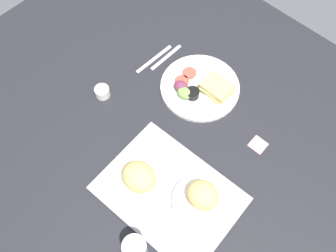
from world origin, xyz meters
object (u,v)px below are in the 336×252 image
Objects in this scene: bread_plate_near at (203,198)px; bread_plate_far at (138,179)px; espresso_cup at (102,92)px; sticky_note at (258,145)px; knife at (154,59)px; serving_tray at (169,194)px; plate_with_salad at (201,88)px; fork at (166,57)px; drinking_glass at (135,250)px.

bread_plate_far is at bearing 26.72° from bread_plate_near.
sticky_note is (-56.44, -24.02, -1.94)cm from espresso_cup.
knife is at bearing -94.82° from espresso_cup.
espresso_cup is 0.29× the size of knife.
bread_plate_near is at bearing -150.95° from serving_tray.
bread_plate_far reaches higher than plate_with_salad.
plate_with_salad is 5.49× the size of sticky_note.
espresso_cup is (45.88, -11.40, 1.20)cm from serving_tray.
sticky_note is at bearing 173.45° from plate_with_salad.
plate_with_salad reaches higher than serving_tray.
fork reaches higher than sticky_note.
espresso_cup reaches higher than knife.
serving_tray reaches higher than sticky_note.
plate_with_salad reaches higher than fork.
drinking_glass is 77.60cm from fork.
sticky_note is (-54.25, 1.92, -0.19)cm from knife.
espresso_cup reaches higher than fork.
bread_plate_near is at bearing 88.27° from sticky_note.
fork is at bearing 144.79° from knife.
plate_with_salad is at bearing -6.55° from sticky_note.
bread_plate_near is at bearing 54.75° from fork.
bread_plate_near is 30.46cm from sticky_note.
drinking_glass reaches higher than espresso_cup.
fork is 3.04× the size of sticky_note.
espresso_cup is (25.83, 27.53, 0.38)cm from plate_with_salad.
espresso_cup is at bearing -31.87° from drinking_glass.
serving_tray is at bearing 166.04° from espresso_cup.
fork is at bearing -35.55° from bread_plate_near.
sticky_note is (-20.31, -39.83, -5.33)cm from bread_plate_far.
bread_plate_far is 1.16× the size of fork.
knife is (49.36, -57.98, -5.60)cm from drinking_glass.
bread_plate_near is 1.05× the size of knife.
knife is at bearing -36.57° from fork.
plate_with_salad is 23.74cm from knife.
bread_plate_far is 0.64× the size of plate_with_salad.
sticky_note is (-51.25, 5.92, -0.19)cm from fork.
knife is at bearing 3.86° from plate_with_salad.
serving_tray is 2.27× the size of bread_plate_near.
serving_tray is 8.04× the size of espresso_cup.
drinking_glass is 0.62× the size of knife.
drinking_glass is at bearing 42.06° from knife.
bread_plate_far is 39.58cm from espresso_cup.
bread_plate_near is 1.00× the size of bread_plate_far.
bread_plate_far reaches higher than serving_tray.
drinking_glass is 0.69× the size of fork.
bread_plate_near is 21.73cm from bread_plate_far.
espresso_cup is at bearing 46.82° from plate_with_salad.
plate_with_salad is at bearing -66.66° from drinking_glass.
sticky_note is at bearing -91.73° from bread_plate_near.
plate_with_salad reaches higher than knife.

